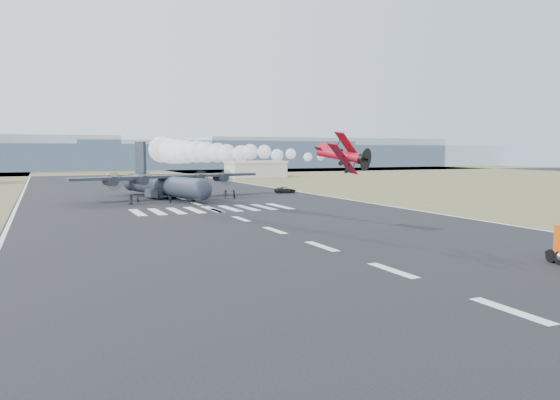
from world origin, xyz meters
TOP-DOWN VIEW (x-y plane):
  - ground at (0.00, 0.00)m, footprint 500.00×500.00m
  - scrub_far at (0.00, 230.00)m, footprint 500.00×80.00m
  - runway_markings at (0.00, 60.00)m, footprint 60.00×260.00m
  - ridge_seg_d at (0.00, 260.00)m, footprint 150.00×50.00m
  - ridge_seg_e at (65.00, 260.00)m, footprint 150.00×50.00m
  - ridge_seg_f at (130.00, 260.00)m, footprint 150.00×50.00m
  - ridge_seg_g at (195.00, 260.00)m, footprint 150.00×50.00m
  - hangar_right at (46.00, 150.00)m, footprint 20.50×12.50m
  - aerobatic_biplane at (4.51, 15.72)m, footprint 6.01×6.40m
  - smoke_trail at (-4.72, 46.61)m, footprint 13.18×38.15m
  - transport_aircraft at (-2.96, 73.88)m, footprint 39.40×32.21m
  - support_vehicle at (25.02, 76.80)m, footprint 5.25×3.16m
  - crew_a at (-9.75, 63.79)m, footprint 0.61×0.71m
  - crew_b at (9.14, 66.22)m, footprint 1.04×0.99m
  - crew_c at (8.22, 68.44)m, footprint 1.24×1.11m
  - crew_d at (4.41, 70.53)m, footprint 0.56×1.09m
  - crew_e at (-10.99, 63.56)m, footprint 1.02×1.04m
  - crew_f at (1.35, 65.51)m, footprint 1.63×1.44m
  - crew_g at (-4.79, 70.00)m, footprint 0.74×0.82m
  - crew_h at (-4.00, 63.85)m, footprint 0.78×0.95m

SIDE VIEW (x-z plane):
  - ground at x=0.00m, z-range 0.00..0.00m
  - scrub_far at x=0.00m, z-range 0.00..0.00m
  - runway_markings at x=0.00m, z-range 0.00..0.01m
  - support_vehicle at x=25.02m, z-range 0.00..1.36m
  - crew_h at x=-4.00m, z-range 0.00..1.69m
  - crew_a at x=-9.75m, z-range 0.00..1.78m
  - crew_c at x=8.22m, z-range 0.00..1.78m
  - crew_f at x=1.35m, z-range 0.00..1.78m
  - crew_b at x=9.14m, z-range 0.00..1.83m
  - crew_e at x=-10.99m, z-range 0.00..1.84m
  - crew_d at x=4.41m, z-range 0.00..1.86m
  - crew_g at x=-4.79m, z-range 0.00..1.87m
  - transport_aircraft at x=-2.96m, z-range -2.78..8.71m
  - hangar_right at x=46.00m, z-range 0.06..5.96m
  - ridge_seg_d at x=0.00m, z-range 0.00..13.00m
  - ridge_seg_g at x=195.00m, z-range 0.00..13.00m
  - ridge_seg_e at x=65.00m, z-range 0.00..15.00m
  - ridge_seg_f at x=130.00m, z-range 0.00..17.00m
  - aerobatic_biplane at x=4.51m, z-range 6.65..11.53m
  - smoke_trail at x=-4.72m, z-range 7.22..11.54m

